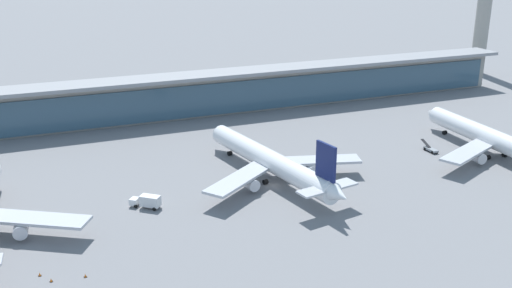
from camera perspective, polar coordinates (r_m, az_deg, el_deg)
The scene contains 9 objects.
ground_plane at distance 149.71m, azimuth 1.69°, elevation -4.05°, with size 1200.00×1200.00×0.00m, color slate.
airliner_centre_stand at distance 151.37m, azimuth 1.55°, elevation -1.70°, with size 46.01×60.54×16.19m.
airliner_right_stand at distance 181.02m, azimuth 22.06°, elevation 0.39°, with size 46.75×60.73×16.19m.
service_truck_under_wing_grey at distance 180.54m, azimuth 16.50°, elevation -0.47°, with size 2.05×6.84×2.70m.
service_truck_by_tail_white at distance 139.36m, azimuth -10.48°, elevation -5.44°, with size 7.10×6.42×3.10m.
terminal_building at distance 208.46m, azimuth -5.91°, elevation 4.84°, with size 255.38×12.80×15.20m.
safety_cone_alpha at distance 115.68m, azimuth -16.16°, elevation -12.12°, with size 0.62×0.62×0.70m.
safety_cone_bravo at distance 118.63m, azimuth -20.17°, elevation -11.75°, with size 0.62×0.62×0.70m.
safety_cone_delta at distance 116.15m, azimuth -19.19°, elevation -12.32°, with size 0.62×0.62×0.70m.
Camera 1 is at (-55.90, -125.83, 58.77)m, focal length 41.41 mm.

